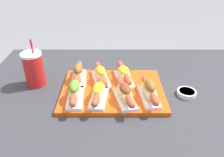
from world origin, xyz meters
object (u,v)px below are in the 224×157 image
(hot_dog_6, at_px, (123,74))
(drink_cup, at_px, (33,69))
(hot_dog_1, at_px, (98,92))
(hot_dog_2, at_px, (124,93))
(hot_dog_4, at_px, (78,74))
(hot_dog_3, at_px, (149,91))
(hot_dog_0, at_px, (74,92))
(serving_tray, at_px, (112,91))
(hot_dog_5, at_px, (100,75))
(sauce_bowl, at_px, (186,93))

(hot_dog_6, height_order, drink_cup, drink_cup)
(hot_dog_1, xyz_separation_m, drink_cup, (-0.29, 0.14, 0.03))
(hot_dog_2, height_order, drink_cup, drink_cup)
(hot_dog_4, bearing_deg, drink_cup, -179.65)
(hot_dog_3, xyz_separation_m, hot_dog_4, (-0.29, 0.13, 0.00))
(hot_dog_0, xyz_separation_m, hot_dog_2, (0.19, -0.01, -0.00))
(serving_tray, relative_size, hot_dog_3, 2.20)
(hot_dog_2, relative_size, hot_dog_5, 1.00)
(hot_dog_0, xyz_separation_m, hot_dog_4, (-0.00, 0.14, 0.00))
(hot_dog_0, xyz_separation_m, drink_cup, (-0.19, 0.14, 0.02))
(hot_dog_5, bearing_deg, hot_dog_3, -33.06)
(hot_dog_1, distance_m, drink_cup, 0.32)
(drink_cup, bearing_deg, hot_dog_5, -0.85)
(hot_dog_0, xyz_separation_m, hot_dog_6, (0.20, 0.14, -0.00))
(drink_cup, bearing_deg, hot_dog_2, -20.41)
(hot_dog_6, bearing_deg, hot_dog_4, -179.76)
(hot_dog_0, relative_size, hot_dog_5, 1.02)
(serving_tray, height_order, drink_cup, drink_cup)
(hot_dog_0, bearing_deg, sauce_bowl, 6.64)
(serving_tray, xyz_separation_m, hot_dog_6, (0.05, 0.07, 0.04))
(hot_dog_6, relative_size, drink_cup, 0.90)
(sauce_bowl, relative_size, drink_cup, 0.37)
(hot_dog_6, bearing_deg, hot_dog_2, -91.54)
(hot_dog_0, bearing_deg, hot_dog_2, -2.45)
(hot_dog_5, relative_size, sauce_bowl, 2.44)
(serving_tray, height_order, hot_dog_3, hot_dog_3)
(hot_dog_1, distance_m, hot_dog_5, 0.13)
(serving_tray, relative_size, hot_dog_1, 2.20)
(hot_dog_2, xyz_separation_m, drink_cup, (-0.39, 0.14, 0.03))
(hot_dog_5, height_order, sauce_bowl, hot_dog_5)
(hot_dog_3, relative_size, hot_dog_6, 1.01)
(hot_dog_0, height_order, sauce_bowl, hot_dog_0)
(hot_dog_6, bearing_deg, hot_dog_5, -176.49)
(hot_dog_5, bearing_deg, hot_dog_4, 176.83)
(hot_dog_6, height_order, sauce_bowl, hot_dog_6)
(hot_dog_3, distance_m, drink_cup, 0.50)
(hot_dog_3, relative_size, hot_dog_5, 1.02)
(hot_dog_4, bearing_deg, hot_dog_2, -36.50)
(hot_dog_4, xyz_separation_m, hot_dog_6, (0.20, 0.00, -0.00))
(serving_tray, relative_size, sauce_bowl, 5.46)
(hot_dog_0, relative_size, hot_dog_3, 1.00)
(hot_dog_1, bearing_deg, hot_dog_2, -4.60)
(hot_dog_0, relative_size, hot_dog_4, 1.00)
(hot_dog_5, bearing_deg, sauce_bowl, -12.34)
(hot_dog_0, distance_m, hot_dog_4, 0.14)
(hot_dog_4, height_order, drink_cup, drink_cup)
(hot_dog_4, bearing_deg, sauce_bowl, -10.41)
(hot_dog_4, xyz_separation_m, sauce_bowl, (0.46, -0.08, -0.04))
(serving_tray, distance_m, hot_dog_1, 0.10)
(hot_dog_6, bearing_deg, hot_dog_3, -55.27)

